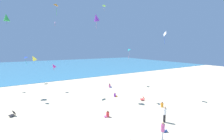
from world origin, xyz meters
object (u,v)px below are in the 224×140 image
(kite_magenta, at_px, (54,66))
(kite_purple, at_px, (96,18))
(beach_chair_mid_beach, at_px, (13,114))
(kite_yellow, at_px, (34,58))
(kite_lime, at_px, (104,5))
(kite_orange, at_px, (56,5))
(kite_white, at_px, (165,34))
(person_6, at_px, (165,113))
(beach_chair_far_right, at_px, (143,99))
(person_0, at_px, (163,130))
(kite_blue, at_px, (25,57))
(kite_teal, at_px, (129,50))
(cooler_box, at_px, (164,130))
(kite_green, at_px, (6,17))
(kite_pink, at_px, (55,22))
(person_2, at_px, (107,115))
(person_5, at_px, (110,86))
(person_1, at_px, (115,95))
(person_4, at_px, (162,105))

(kite_magenta, height_order, kite_purple, kite_purple)
(beach_chair_mid_beach, relative_size, kite_yellow, 0.39)
(beach_chair_mid_beach, bearing_deg, kite_lime, -177.75)
(kite_orange, bearing_deg, beach_chair_mid_beach, -134.76)
(kite_white, bearing_deg, person_6, -137.91)
(person_6, relative_size, kite_white, 0.91)
(beach_chair_far_right, distance_m, kite_lime, 20.37)
(person_0, relative_size, kite_blue, 1.32)
(kite_magenta, distance_m, kite_teal, 13.14)
(kite_teal, bearing_deg, cooler_box, -105.27)
(beach_chair_mid_beach, relative_size, kite_green, 0.51)
(kite_lime, bearing_deg, kite_purple, -124.25)
(kite_magenta, bearing_deg, kite_green, 162.95)
(person_0, height_order, kite_orange, kite_orange)
(kite_pink, bearing_deg, person_2, -86.25)
(person_5, relative_size, kite_magenta, 0.62)
(person_1, relative_size, kite_pink, 0.77)
(beach_chair_far_right, bearing_deg, person_4, 120.54)
(person_4, bearing_deg, kite_pink, 31.30)
(cooler_box, xyz_separation_m, person_4, (4.21, 3.82, 0.11))
(beach_chair_far_right, bearing_deg, kite_white, -158.94)
(kite_purple, bearing_deg, beach_chair_mid_beach, -174.89)
(beach_chair_far_right, height_order, kite_pink, kite_pink)
(person_0, height_order, kite_teal, kite_teal)
(kite_blue, distance_m, kite_purple, 11.19)
(person_0, bearing_deg, kite_teal, 135.19)
(person_4, bearing_deg, kite_yellow, 37.94)
(beach_chair_mid_beach, bearing_deg, person_5, 170.13)
(person_1, bearing_deg, kite_magenta, 151.71)
(person_1, distance_m, kite_blue, 13.75)
(person_4, height_order, kite_yellow, kite_yellow)
(kite_green, xyz_separation_m, kite_blue, (1.99, -4.55, -5.82))
(kite_green, distance_m, kite_yellow, 10.26)
(beach_chair_mid_beach, distance_m, kite_white, 21.63)
(person_5, bearing_deg, person_1, -58.06)
(person_1, distance_m, kite_green, 20.20)
(person_6, bearing_deg, kite_pink, 4.57)
(person_5, xyz_separation_m, kite_purple, (-4.40, -3.86, 11.25))
(person_4, relative_size, kite_green, 0.46)
(person_0, xyz_separation_m, kite_pink, (-3.09, 25.53, 11.63))
(person_5, distance_m, kite_green, 19.78)
(beach_chair_mid_beach, height_order, kite_teal, kite_teal)
(person_0, xyz_separation_m, kite_yellow, (-7.28, 27.75, 4.36))
(person_5, bearing_deg, person_0, -51.92)
(cooler_box, xyz_separation_m, kite_green, (-12.02, 19.98, 11.76))
(beach_chair_far_right, height_order, person_5, person_5)
(kite_orange, bearing_deg, kite_yellow, 107.46)
(beach_chair_far_right, xyz_separation_m, kite_blue, (-13.83, 8.58, 5.83))
(kite_blue, relative_size, kite_lime, 0.89)
(cooler_box, distance_m, kite_teal, 11.06)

